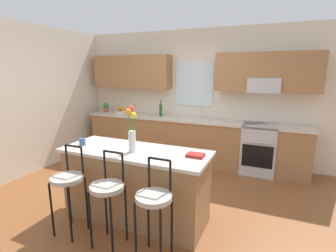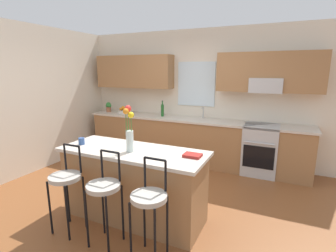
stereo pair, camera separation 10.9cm
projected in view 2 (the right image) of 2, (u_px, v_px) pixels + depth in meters
name	position (u px, v px, depth m)	size (l,w,h in m)	color
ground_plane	(152.00, 197.00, 3.84)	(14.00, 14.00, 0.00)	brown
wall_left	(41.00, 99.00, 4.86)	(0.12, 4.60, 2.70)	beige
back_wall_assembly	(197.00, 88.00, 5.25)	(5.60, 0.50, 2.70)	beige
counter_run	(190.00, 140.00, 5.24)	(4.56, 0.64, 0.92)	#996B42
sink_faucet	(203.00, 111.00, 5.15)	(0.02, 0.13, 0.23)	#B7BABC
oven_range	(260.00, 149.00, 4.66)	(0.60, 0.64, 0.92)	#B7BABC
kitchen_island	(134.00, 184.00, 3.24)	(1.87, 0.72, 0.92)	#996B42
bar_stool_near	(66.00, 181.00, 2.92)	(0.36, 0.36, 1.04)	black
bar_stool_middle	(104.00, 190.00, 2.69)	(0.36, 0.36, 1.04)	black
bar_stool_far	(149.00, 201.00, 2.47)	(0.36, 0.36, 1.04)	black
flower_vase	(129.00, 130.00, 3.02)	(0.13, 0.14, 0.56)	silver
mug_ceramic	(82.00, 141.00, 3.35)	(0.08, 0.08, 0.09)	#33518C
cookbook	(193.00, 155.00, 2.88)	(0.20, 0.15, 0.03)	maroon
fruit_bowl_oranges	(123.00, 111.00, 5.81)	(0.24, 0.24, 0.16)	silver
bottle_olive_oil	(162.00, 110.00, 5.38)	(0.06, 0.06, 0.33)	#1E5923
potted_plant_small	(109.00, 107.00, 5.96)	(0.16, 0.11, 0.23)	#9E5B3D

